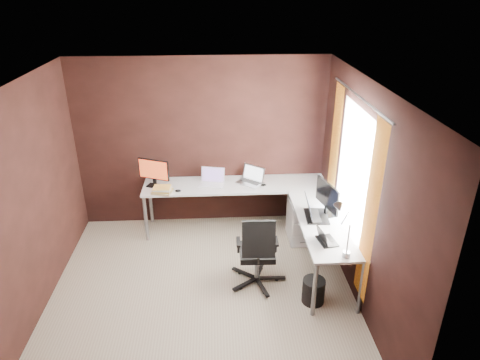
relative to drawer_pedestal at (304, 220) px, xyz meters
name	(u,v)px	position (x,y,z in m)	size (l,w,h in m)	color
room	(230,196)	(-1.09, -1.08, 0.98)	(3.60, 3.60, 2.50)	tan
desk	(264,202)	(-0.59, -0.11, 0.38)	(2.65, 2.25, 0.73)	silver
drawer_pedestal	(304,220)	(0.00, 0.00, 0.00)	(0.42, 0.50, 0.60)	silver
monitor_left	(154,171)	(-2.11, 0.36, 0.66)	(0.44, 0.22, 0.41)	black
monitor_right	(327,197)	(0.14, -0.60, 0.68)	(0.19, 0.52, 0.44)	black
laptop_white	(212,181)	(-1.29, 0.38, 0.48)	(0.39, 0.31, 0.23)	silver
laptop_silver	(251,179)	(-0.72, 0.39, 0.48)	(0.44, 0.42, 0.24)	silver
laptop_black_big	(314,213)	(-0.03, -0.65, 0.49)	(0.31, 0.41, 0.26)	black
laptop_black_small	(325,239)	(-0.02, -1.21, 0.47)	(0.23, 0.29, 0.18)	black
book_stack	(162,190)	(-1.99, 0.15, 0.47)	(0.31, 0.27, 0.08)	tan
mouse_left	(178,191)	(-1.77, 0.15, 0.45)	(0.09, 0.06, 0.03)	black
mouse_corner	(264,185)	(-0.56, 0.27, 0.45)	(0.08, 0.05, 0.03)	black
desk_lamp	(342,223)	(0.07, -1.44, 0.81)	(0.19, 0.23, 0.61)	slate
office_chair	(257,264)	(-0.76, -0.97, -0.02)	(0.54, 0.54, 0.97)	black
wastebasket	(313,291)	(-0.14, -1.34, -0.15)	(0.26, 0.26, 0.30)	black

